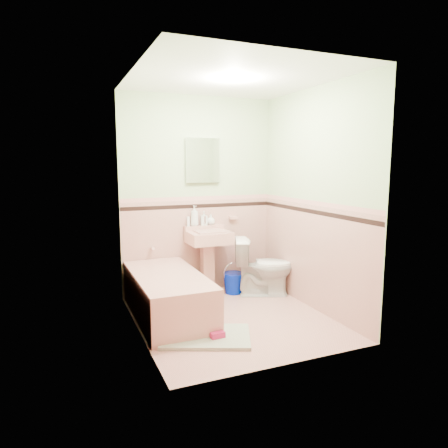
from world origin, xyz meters
name	(u,v)px	position (x,y,z in m)	size (l,w,h in m)	color
floor	(233,319)	(0.00, 0.00, 0.00)	(2.20, 2.20, 0.00)	tan
ceiling	(234,78)	(0.00, 0.00, 2.50)	(2.20, 2.20, 0.00)	white
wall_back	(198,196)	(0.00, 1.10, 1.25)	(2.50, 2.50, 0.00)	beige
wall_front	(290,216)	(0.00, -1.10, 1.25)	(2.50, 2.50, 0.00)	beige
wall_left	(136,207)	(-1.00, 0.00, 1.25)	(2.50, 2.50, 0.00)	beige
wall_right	(314,200)	(1.00, 0.00, 1.25)	(2.50, 2.50, 0.00)	beige
wainscot_back	(199,246)	(0.00, 1.09, 0.60)	(2.00, 2.00, 0.00)	#D29A8D
wainscot_front	(287,295)	(0.00, -1.09, 0.60)	(2.00, 2.00, 0.00)	#D29A8D
wainscot_left	(140,274)	(-0.99, 0.00, 0.60)	(2.20, 2.20, 0.00)	#D29A8D
wainscot_right	(311,256)	(0.99, 0.00, 0.60)	(2.20, 2.20, 0.00)	#D29A8D
accent_back	(199,206)	(0.00, 1.08, 1.12)	(2.00, 2.00, 0.00)	black
accent_front	(289,232)	(0.00, -1.08, 1.12)	(2.00, 2.00, 0.00)	black
accent_left	(139,221)	(-0.98, 0.00, 1.12)	(2.20, 2.20, 0.00)	black
accent_right	(312,212)	(0.98, 0.00, 1.12)	(2.20, 2.20, 0.00)	black
cap_back	(199,198)	(0.00, 1.08, 1.22)	(2.00, 2.00, 0.00)	tan
cap_front	(289,219)	(0.00, -1.08, 1.22)	(2.00, 2.00, 0.00)	tan
cap_left	(138,210)	(-0.98, 0.00, 1.22)	(2.20, 2.20, 0.00)	tan
cap_right	(313,203)	(0.98, 0.00, 1.22)	(2.20, 2.20, 0.00)	tan
bathtub	(168,297)	(-0.63, 0.33, 0.23)	(0.70, 1.50, 0.45)	tan
tub_faucet	(152,248)	(-0.63, 1.05, 0.63)	(0.04, 0.04, 0.12)	silver
sink	(209,263)	(0.05, 0.86, 0.41)	(0.52, 0.48, 0.82)	tan
sink_faucet	(205,220)	(0.05, 1.00, 0.95)	(0.02, 0.02, 0.10)	silver
medicine_cabinet	(203,160)	(0.05, 1.07, 1.70)	(0.45, 0.04, 0.56)	white
soap_dish	(233,218)	(0.47, 1.06, 0.95)	(0.11, 0.06, 0.04)	tan
soap_bottle_left	(194,216)	(-0.08, 1.04, 1.00)	(0.10, 0.10, 0.26)	#B2B2B2
soap_bottle_mid	(204,218)	(0.05, 1.04, 0.96)	(0.08, 0.08, 0.18)	#B2B2B2
soap_bottle_right	(211,220)	(0.15, 1.04, 0.94)	(0.10, 0.10, 0.13)	#B2B2B2
tube	(188,221)	(-0.16, 1.04, 0.93)	(0.04, 0.04, 0.12)	white
toilet	(263,266)	(0.69, 0.61, 0.37)	(0.41, 0.72, 0.73)	white
bucket	(234,283)	(0.37, 0.80, 0.13)	(0.27, 0.27, 0.27)	#0017A3
bath_mat	(206,336)	(-0.44, -0.35, 0.02)	(0.84, 0.56, 0.03)	#9AAB8F
shoe	(218,335)	(-0.36, -0.46, 0.06)	(0.13, 0.06, 0.05)	#BF1E59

